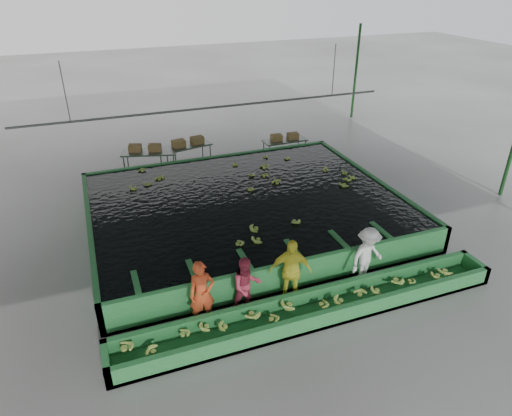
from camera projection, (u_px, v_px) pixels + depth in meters
name	position (u px, v px, depth m)	size (l,w,h in m)	color
ground	(262.00, 243.00, 14.23)	(80.00, 80.00, 0.00)	slate
shed_roof	(263.00, 81.00, 11.88)	(20.00, 22.00, 0.04)	gray
shed_posts	(262.00, 170.00, 13.06)	(20.00, 22.00, 5.00)	#18451B
flotation_tank	(245.00, 209.00, 15.26)	(10.00, 8.00, 0.90)	#256F35
tank_water	(245.00, 199.00, 15.07)	(9.70, 7.70, 0.00)	black
sorting_trough	(315.00, 309.00, 11.14)	(10.00, 1.00, 0.50)	#256F35
cableway_rail	(213.00, 107.00, 16.95)	(0.08, 0.08, 14.00)	#59605B
rail_hanger_left	(65.00, 92.00, 14.92)	(0.04, 0.04, 2.00)	#59605B
rail_hanger_right	(334.00, 70.00, 18.04)	(0.04, 0.04, 2.00)	#59605B
worker_a	(202.00, 294.00, 10.71)	(0.62, 0.41, 1.71)	#CC4520
worker_b	(247.00, 286.00, 11.09)	(0.76, 0.59, 1.56)	#A42E44
worker_c	(291.00, 271.00, 11.39)	(1.07, 0.44, 1.82)	yellow
worker_d	(367.00, 256.00, 12.13)	(1.08, 0.62, 1.67)	white
packing_table_left	(151.00, 163.00, 18.74)	(2.20, 0.88, 1.00)	#59605B
packing_table_mid	(186.00, 156.00, 19.39)	(2.17, 0.87, 0.99)	#59605B
packing_table_right	(284.00, 149.00, 20.30)	(1.92, 0.77, 0.88)	#59605B
box_stack_left	(145.00, 151.00, 18.52)	(1.29, 0.36, 0.28)	brown
box_stack_mid	(188.00, 145.00, 19.17)	(1.36, 0.38, 0.29)	brown
box_stack_right	(285.00, 140.00, 20.09)	(1.25, 0.35, 0.27)	brown
floating_bananas	(238.00, 189.00, 15.73)	(8.29, 5.65, 0.11)	#83A23E
trough_bananas	(316.00, 304.00, 11.07)	(8.39, 0.56, 0.11)	#83A23E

